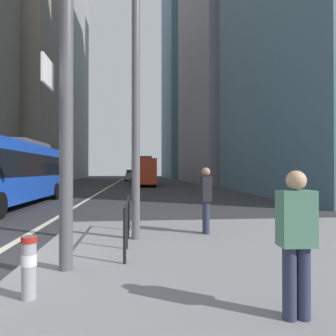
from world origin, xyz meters
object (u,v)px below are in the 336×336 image
car_receding_near (131,175)px  car_receding_far (132,175)px  street_lamp_post (136,25)px  city_bus_blue_oncoming (9,170)px  car_oncoming_mid (48,180)px  pedestrian_waiting (206,197)px  pedestrian_walking (296,237)px  city_bus_red_receding (142,170)px  bollard_right (29,264)px

car_receding_near → car_receding_far: size_ratio=0.99×
car_receding_near → street_lamp_post: 46.02m
car_receding_far → street_lamp_post: 47.67m
car_receding_near → city_bus_blue_oncoming: bearing=-98.0°
street_lamp_post → car_oncoming_mid: bearing=111.0°
pedestrian_waiting → pedestrian_walking: bearing=-90.6°
car_receding_far → pedestrian_walking: size_ratio=2.48×
car_oncoming_mid → city_bus_red_receding: bearing=52.3°
car_oncoming_mid → street_lamp_post: bearing=-69.0°
pedestrian_waiting → pedestrian_walking: size_ratio=1.05×
car_oncoming_mid → car_receding_far: (6.58, 28.20, -0.00)m
city_bus_red_receding → car_oncoming_mid: city_bus_red_receding is taller
car_receding_near → car_receding_far: 1.66m
city_bus_blue_oncoming → city_bus_red_receding: size_ratio=1.14×
bollard_right → pedestrian_walking: bearing=-15.4°
city_bus_blue_oncoming → car_oncoming_mid: city_bus_blue_oncoming is taller
pedestrian_waiting → car_oncoming_mid: bearing=116.1°
car_oncoming_mid → bollard_right: car_oncoming_mid is taller
city_bus_red_receding → pedestrian_walking: size_ratio=6.56×
car_receding_near → car_receding_far: (0.11, 1.66, -0.00)m
city_bus_blue_oncoming → car_receding_near: (5.28, 37.44, -0.85)m
car_receding_near → bollard_right: size_ratio=5.07×
city_bus_red_receding → car_receding_near: size_ratio=2.66×
city_bus_blue_oncoming → pedestrian_waiting: bearing=-44.6°
city_bus_blue_oncoming → city_bus_red_receding: bearing=72.1°
city_bus_blue_oncoming → car_receding_near: bearing=82.0°
city_bus_blue_oncoming → car_oncoming_mid: 11.00m
car_receding_near → street_lamp_post: street_lamp_post is taller
bollard_right → car_receding_far: bearing=89.4°
car_receding_far → car_oncoming_mid: bearing=-103.1°
pedestrian_walking → pedestrian_waiting: bearing=89.4°
car_receding_near → bollard_right: car_receding_near is taller
city_bus_blue_oncoming → car_oncoming_mid: (-1.19, 10.90, -0.85)m
bollard_right → pedestrian_waiting: bearing=50.1°
car_receding_far → pedestrian_walking: (2.58, -51.66, 0.07)m
city_bus_red_receding → pedestrian_walking: city_bus_red_receding is taller
city_bus_red_receding → bollard_right: (-2.07, -33.10, -1.24)m
city_bus_red_receding → pedestrian_walking: bearing=-88.2°
street_lamp_post → bollard_right: (-1.35, -3.33, -4.69)m
bollard_right → pedestrian_waiting: 4.96m
bollard_right → city_bus_blue_oncoming: bearing=112.5°
city_bus_red_receding → pedestrian_walking: 33.98m
pedestrian_waiting → city_bus_red_receding: bearing=92.1°
city_bus_blue_oncoming → pedestrian_waiting: (8.02, -7.92, -0.73)m
pedestrian_walking → street_lamp_post: bearing=112.9°
pedestrian_walking → city_bus_blue_oncoming: bearing=122.4°
bollard_right → pedestrian_walking: 3.26m
car_receding_far → pedestrian_waiting: 47.09m
city_bus_blue_oncoming → car_receding_far: 39.48m
bollard_right → city_bus_red_receding: bearing=86.4°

